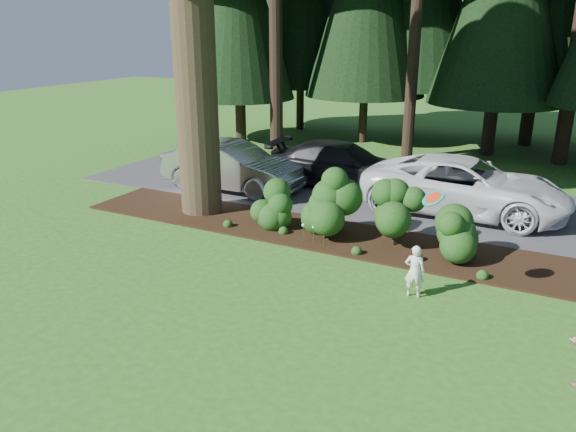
% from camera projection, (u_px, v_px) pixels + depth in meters
% --- Properties ---
extents(ground, '(80.00, 80.00, 0.00)m').
position_uv_depth(ground, '(281.00, 283.00, 12.73)').
color(ground, '#2D5C1A').
rests_on(ground, ground).
extents(mulch_bed, '(16.00, 2.50, 0.05)m').
position_uv_depth(mulch_bed, '(336.00, 236.00, 15.45)').
color(mulch_bed, black).
rests_on(mulch_bed, ground).
extents(driveway, '(22.00, 6.00, 0.03)m').
position_uv_depth(driveway, '(385.00, 197.00, 19.03)').
color(driveway, '#38383A').
rests_on(driveway, ground).
extents(shrub_row, '(6.53, 1.60, 1.61)m').
position_uv_depth(shrub_row, '(362.00, 215.00, 14.77)').
color(shrub_row, '#1C4013').
rests_on(shrub_row, ground).
extents(lily_cluster, '(0.69, 0.09, 0.57)m').
position_uv_depth(lily_cluster, '(314.00, 228.00, 14.72)').
color(lily_cluster, '#1C4013').
rests_on(lily_cluster, ground).
extents(car_silver_wagon, '(5.09, 1.86, 1.67)m').
position_uv_depth(car_silver_wagon, '(232.00, 166.00, 19.58)').
color(car_silver_wagon, '#ACACB1').
rests_on(car_silver_wagon, driveway).
extents(car_white_suv, '(6.17, 2.90, 1.71)m').
position_uv_depth(car_white_suv, '(465.00, 186.00, 17.10)').
color(car_white_suv, silver).
rests_on(car_white_suv, driveway).
extents(car_dark_suv, '(5.52, 2.63, 1.55)m').
position_uv_depth(car_dark_suv, '(343.00, 165.00, 20.04)').
color(car_dark_suv, black).
rests_on(car_dark_suv, driveway).
extents(child, '(0.46, 0.34, 1.17)m').
position_uv_depth(child, '(415.00, 271.00, 11.90)').
color(child, white).
rests_on(child, ground).
extents(frisbee, '(0.51, 0.44, 0.39)m').
position_uv_depth(frisbee, '(433.00, 198.00, 11.05)').
color(frisbee, teal).
rests_on(frisbee, ground).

